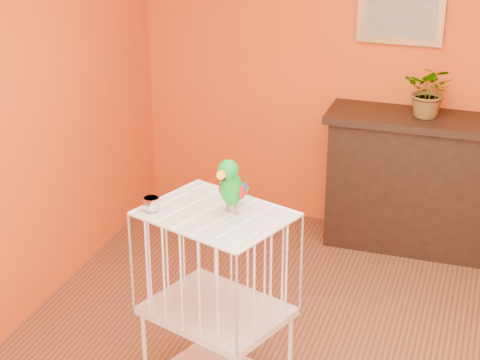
% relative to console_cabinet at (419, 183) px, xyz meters
% --- Properties ---
extents(room_shell, '(4.50, 4.50, 4.50)m').
position_rel_console_cabinet_xyz_m(room_shell, '(-0.26, -2.01, 1.06)').
color(room_shell, '#E74E15').
rests_on(room_shell, ground).
extents(console_cabinet, '(1.40, 0.50, 1.04)m').
position_rel_console_cabinet_xyz_m(console_cabinet, '(0.00, 0.00, 0.00)').
color(console_cabinet, black).
rests_on(console_cabinet, ground).
extents(potted_plant, '(0.40, 0.43, 0.30)m').
position_rel_console_cabinet_xyz_m(potted_plant, '(0.02, -0.00, 0.67)').
color(potted_plant, '#26722D').
rests_on(potted_plant, console_cabinet).
extents(framed_picture, '(0.62, 0.04, 0.50)m').
position_rel_console_cabinet_xyz_m(framed_picture, '(-0.26, 0.21, 1.23)').
color(framed_picture, '#A2733A').
rests_on(framed_picture, room_shell).
extents(birdcage, '(0.85, 0.76, 1.10)m').
position_rel_console_cabinet_xyz_m(birdcage, '(-0.82, -2.11, 0.05)').
color(birdcage, silver).
rests_on(birdcage, ground).
extents(feed_cup, '(0.09, 0.09, 0.06)m').
position_rel_console_cabinet_xyz_m(feed_cup, '(-1.15, -2.17, 0.61)').
color(feed_cup, silver).
rests_on(feed_cup, birdcage).
extents(parrot, '(0.15, 0.27, 0.30)m').
position_rel_console_cabinet_xyz_m(parrot, '(-0.75, -2.07, 0.73)').
color(parrot, '#59544C').
rests_on(parrot, birdcage).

